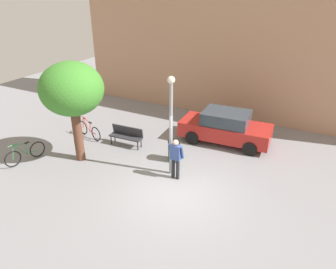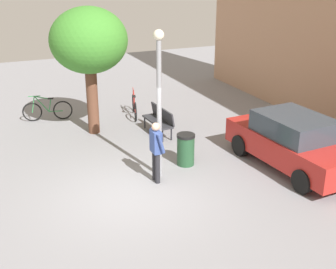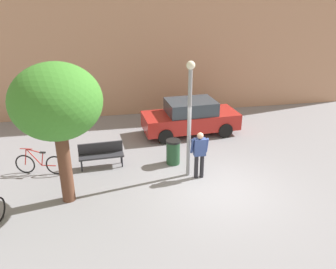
{
  "view_description": "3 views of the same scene",
  "coord_description": "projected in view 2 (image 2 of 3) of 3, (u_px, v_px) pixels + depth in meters",
  "views": [
    {
      "loc": [
        4.11,
        -8.52,
        6.9
      ],
      "look_at": [
        -1.27,
        1.71,
        1.35
      ],
      "focal_mm": 33.77,
      "sensor_mm": 36.0,
      "label": 1
    },
    {
      "loc": [
        9.7,
        -3.22,
        5.59
      ],
      "look_at": [
        -0.55,
        1.22,
        1.27
      ],
      "focal_mm": 48.5,
      "sensor_mm": 36.0,
      "label": 2
    },
    {
      "loc": [
        -3.46,
        -9.0,
        5.92
      ],
      "look_at": [
        -1.43,
        1.6,
        1.37
      ],
      "focal_mm": 36.22,
      "sensor_mm": 36.0,
      "label": 3
    }
  ],
  "objects": [
    {
      "name": "plaza_tree",
      "position": [
        89.0,
        42.0,
        14.58
      ],
      "size": [
        2.52,
        2.52,
        4.24
      ],
      "color": "brown",
      "rests_on": "ground_plane"
    },
    {
      "name": "parked_car_red",
      "position": [
        293.0,
        142.0,
        12.82
      ],
      "size": [
        4.3,
        2.03,
        1.55
      ],
      "color": "#AD231E",
      "rests_on": "ground_plane"
    },
    {
      "name": "person_by_lamppost",
      "position": [
        156.0,
        148.0,
        11.89
      ],
      "size": [
        0.6,
        0.29,
        1.67
      ],
      "color": "#232328",
      "rests_on": "ground_plane"
    },
    {
      "name": "lamppost",
      "position": [
        159.0,
        92.0,
        11.75
      ],
      "size": [
        0.28,
        0.28,
        3.98
      ],
      "color": "gray",
      "rests_on": "ground_plane"
    },
    {
      "name": "bicycle_green",
      "position": [
        47.0,
        110.0,
        16.75
      ],
      "size": [
        0.42,
        1.78,
        0.97
      ],
      "color": "black",
      "rests_on": "ground_plane"
    },
    {
      "name": "bicycle_red",
      "position": [
        134.0,
        106.0,
        17.19
      ],
      "size": [
        1.76,
        0.52,
        0.97
      ],
      "color": "black",
      "rests_on": "ground_plane"
    },
    {
      "name": "ground_plane",
      "position": [
        133.0,
        195.0,
        11.51
      ],
      "size": [
        36.0,
        36.0,
        0.0
      ],
      "primitive_type": "plane",
      "color": "gray"
    },
    {
      "name": "trash_bin",
      "position": [
        186.0,
        149.0,
        13.08
      ],
      "size": [
        0.53,
        0.53,
        0.94
      ],
      "color": "#234C2D",
      "rests_on": "ground_plane"
    },
    {
      "name": "park_bench",
      "position": [
        160.0,
        119.0,
        15.39
      ],
      "size": [
        1.62,
        0.56,
        0.92
      ],
      "color": "#2D2D33",
      "rests_on": "ground_plane"
    }
  ]
}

